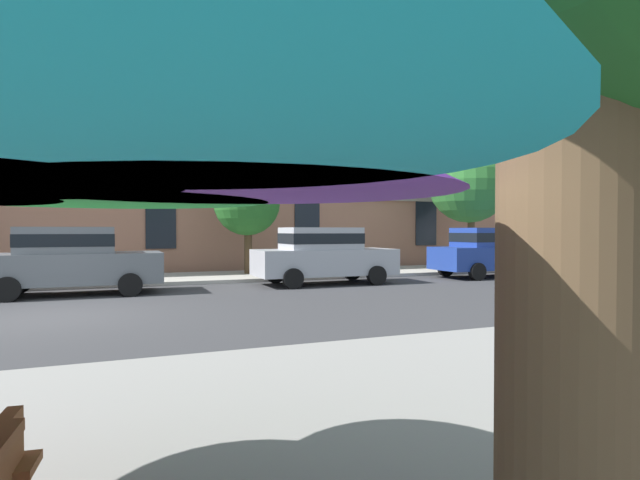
# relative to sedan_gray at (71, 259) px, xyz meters

# --- Properties ---
(ground_plane) EXTENTS (120.00, 120.00, 0.00)m
(ground_plane) POSITION_rel_sedan_gray_xyz_m (-0.24, -3.70, -0.95)
(ground_plane) COLOR #38383A
(sidewalk_far) EXTENTS (56.00, 3.60, 0.12)m
(sidewalk_far) POSITION_rel_sedan_gray_xyz_m (-0.24, 3.10, -0.89)
(sidewalk_far) COLOR #B2ADA3
(sidewalk_far) RESTS_ON ground
(apartment_building) EXTENTS (47.07, 12.08, 12.80)m
(apartment_building) POSITION_rel_sedan_gray_xyz_m (-0.24, 11.29, 5.45)
(apartment_building) COLOR #A87056
(apartment_building) RESTS_ON ground
(sedan_gray) EXTENTS (4.40, 1.98, 1.78)m
(sedan_gray) POSITION_rel_sedan_gray_xyz_m (0.00, 0.00, 0.00)
(sedan_gray) COLOR slate
(sedan_gray) RESTS_ON ground
(sedan_silver) EXTENTS (4.40, 1.98, 1.78)m
(sedan_silver) POSITION_rel_sedan_gray_xyz_m (7.14, 0.00, 0.00)
(sedan_silver) COLOR #A8AAB2
(sedan_silver) RESTS_ON ground
(sedan_blue) EXTENTS (4.40, 1.98, 1.78)m
(sedan_blue) POSITION_rel_sedan_gray_xyz_m (13.70, 0.00, 0.00)
(sedan_blue) COLOR navy
(sedan_blue) RESTS_ON ground
(pickup_white) EXTENTS (5.10, 2.12, 2.20)m
(pickup_white) POSITION_rel_sedan_gray_xyz_m (20.49, 0.00, 0.08)
(pickup_white) COLOR silver
(pickup_white) RESTS_ON ground
(street_tree_middle) EXTENTS (2.39, 2.39, 3.90)m
(street_tree_middle) POSITION_rel_sedan_gray_xyz_m (5.57, 3.29, 1.74)
(street_tree_middle) COLOR #4C3823
(street_tree_middle) RESTS_ON ground
(street_tree_right) EXTENTS (3.50, 3.54, 5.37)m
(street_tree_right) POSITION_rel_sedan_gray_xyz_m (14.80, 2.59, 2.64)
(street_tree_right) COLOR brown
(street_tree_right) RESTS_ON ground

